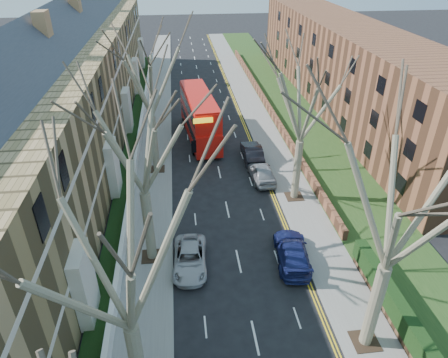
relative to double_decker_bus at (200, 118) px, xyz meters
name	(u,v)px	position (x,y,z in m)	size (l,w,h in m)	color
pavement_left	(157,124)	(-4.76, 4.34, -2.28)	(3.00, 102.00, 0.12)	slate
pavement_right	(258,119)	(7.24, 4.34, -2.28)	(3.00, 102.00, 0.12)	slate
terrace_left	(64,106)	(-12.41, -3.66, 3.19)	(9.70, 78.00, 13.60)	olive
flats_right	(345,66)	(18.70, 8.34, 2.64)	(13.97, 54.00, 10.00)	brown
front_wall_left	(137,151)	(-6.41, -3.66, -1.72)	(0.30, 78.00, 1.00)	white
grass_verge_right	(295,117)	(11.74, 4.34, -2.19)	(6.00, 102.00, 0.06)	#1D3B15
tree_left_mid	(116,244)	(-4.46, -28.66, 7.22)	(10.50, 10.50, 14.71)	#6C624D
tree_left_far	(137,132)	(-4.46, -18.66, 6.90)	(10.15, 10.15, 14.22)	#6C624D
tree_left_dist	(147,67)	(-4.46, -6.66, 7.22)	(10.50, 10.50, 14.71)	#6C624D
tree_right_mid	(407,191)	(6.94, -26.66, 7.22)	(10.50, 10.50, 14.71)	#6C624D
tree_right_far	(306,89)	(6.94, -12.66, 6.90)	(10.15, 10.15, 14.22)	#6C624D
double_decker_bus	(200,118)	(0.00, 0.00, 0.00)	(3.74, 11.59, 4.75)	red
car_left_far	(190,259)	(-1.97, -19.75, -1.69)	(2.14, 4.65, 1.29)	#AAA9AF
car_right_near	(292,252)	(4.74, -19.99, -1.60)	(2.07, 5.09, 1.48)	navy
car_right_mid	(261,171)	(4.80, -9.38, -1.54)	(1.89, 4.70, 1.60)	gray
car_right_far	(252,152)	(4.64, -5.65, -1.54)	(1.70, 4.88, 1.61)	black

